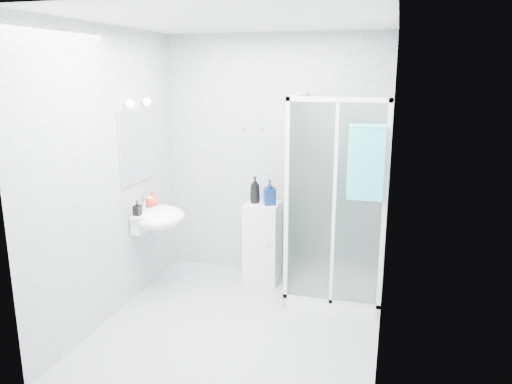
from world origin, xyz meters
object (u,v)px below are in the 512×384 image
(shower_enclosure, at_px, (328,256))
(hand_towel, at_px, (366,161))
(shampoo_bottle_b, at_px, (270,192))
(shampoo_bottle_a, at_px, (255,190))
(soap_dispenser_orange, at_px, (153,199))
(soap_dispenser_black, at_px, (137,208))
(wall_basin, at_px, (158,218))
(storage_cabinet, at_px, (262,242))

(shower_enclosure, distance_m, hand_towel, 1.16)
(shampoo_bottle_b, bearing_deg, shampoo_bottle_a, 171.79)
(hand_towel, relative_size, soap_dispenser_orange, 3.88)
(shampoo_bottle_b, height_order, soap_dispenser_black, shampoo_bottle_b)
(shampoo_bottle_a, xyz_separation_m, soap_dispenser_orange, (-0.96, -0.43, -0.06))
(shower_enclosure, distance_m, wall_basin, 1.72)
(soap_dispenser_orange, bearing_deg, shampoo_bottle_b, 20.09)
(soap_dispenser_black, bearing_deg, hand_towel, 2.70)
(hand_towel, xyz_separation_m, soap_dispenser_black, (-2.12, -0.10, -0.54))
(shampoo_bottle_b, xyz_separation_m, soap_dispenser_black, (-1.12, -0.74, -0.06))
(shampoo_bottle_a, bearing_deg, shower_enclosure, -17.56)
(shower_enclosure, xyz_separation_m, soap_dispenser_orange, (-1.78, -0.18, 0.50))
(shampoo_bottle_a, height_order, soap_dispenser_orange, shampoo_bottle_a)
(storage_cabinet, relative_size, soap_dispenser_orange, 5.14)
(shower_enclosure, xyz_separation_m, storage_cabinet, (-0.74, 0.26, -0.02))
(storage_cabinet, bearing_deg, shower_enclosure, -20.59)
(shampoo_bottle_a, bearing_deg, hand_towel, -29.72)
(hand_towel, distance_m, shampoo_bottle_b, 1.27)
(shower_enclosure, relative_size, shampoo_bottle_b, 7.63)
(shower_enclosure, distance_m, storage_cabinet, 0.78)
(shampoo_bottle_b, xyz_separation_m, soap_dispenser_orange, (-1.12, -0.41, -0.05))
(wall_basin, height_order, shampoo_bottle_b, shampoo_bottle_b)
(wall_basin, xyz_separation_m, soap_dispenser_orange, (-0.12, 0.14, 0.15))
(hand_towel, bearing_deg, soap_dispenser_black, -177.30)
(hand_towel, distance_m, soap_dispenser_orange, 2.19)
(shampoo_bottle_b, distance_m, soap_dispenser_black, 1.35)
(wall_basin, distance_m, shampoo_bottle_b, 1.16)
(soap_dispenser_orange, bearing_deg, wall_basin, -48.44)
(wall_basin, bearing_deg, shower_enclosure, 10.81)
(soap_dispenser_orange, bearing_deg, soap_dispenser_black, -90.00)
(wall_basin, bearing_deg, soap_dispenser_black, -123.88)
(storage_cabinet, height_order, hand_towel, hand_towel)
(shower_enclosure, bearing_deg, shampoo_bottle_a, 162.44)
(storage_cabinet, xyz_separation_m, soap_dispenser_orange, (-1.04, -0.44, 0.52))
(wall_basin, height_order, storage_cabinet, wall_basin)
(shower_enclosure, xyz_separation_m, shampoo_bottle_a, (-0.82, 0.26, 0.56))
(shower_enclosure, height_order, soap_dispenser_black, shower_enclosure)
(wall_basin, distance_m, shampoo_bottle_a, 1.04)
(shower_enclosure, xyz_separation_m, wall_basin, (-1.66, -0.32, 0.35))
(shampoo_bottle_a, xyz_separation_m, soap_dispenser_black, (-0.96, -0.76, -0.07))
(hand_towel, relative_size, shampoo_bottle_b, 2.48)
(hand_towel, relative_size, shampoo_bottle_a, 2.30)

